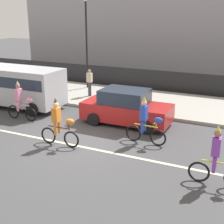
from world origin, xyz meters
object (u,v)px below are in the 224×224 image
at_px(parade_cyclist_purple, 219,160).
at_px(street_lamp_post, 86,29).
at_px(parade_cyclist_orange, 59,125).
at_px(parked_van_silver, 19,84).
at_px(parked_car_red, 126,108).
at_px(parade_cyclist_pink, 21,103).
at_px(parade_cyclist_cobalt, 146,123).
at_px(pedestrian_onlooker, 90,82).

bearing_deg(parade_cyclist_purple, street_lamp_post, 136.58).
distance_m(parade_cyclist_orange, parked_van_silver, 6.00).
bearing_deg(parade_cyclist_orange, parade_cyclist_purple, -4.54).
height_order(parade_cyclist_purple, parked_car_red, parade_cyclist_purple).
bearing_deg(parade_cyclist_orange, parade_cyclist_pink, 152.29).
xyz_separation_m(parade_cyclist_pink, parade_cyclist_cobalt, (6.38, -0.18, 0.00)).
xyz_separation_m(parade_cyclist_purple, parked_van_silver, (-10.86, 3.90, 0.44)).
bearing_deg(parade_cyclist_cobalt, pedestrian_onlooker, 136.62).
bearing_deg(parked_van_silver, street_lamp_post, 76.00).
distance_m(parade_cyclist_purple, street_lamp_post, 13.56).
xyz_separation_m(parade_cyclist_purple, parked_car_red, (-4.60, 3.89, -0.06)).
xyz_separation_m(parade_cyclist_purple, pedestrian_onlooker, (-8.34, 7.14, 0.17)).
height_order(street_lamp_post, pedestrian_onlooker, street_lamp_post).
bearing_deg(parade_cyclist_purple, parade_cyclist_orange, 175.46).
relative_size(parade_cyclist_purple, pedestrian_onlooker, 1.19).
distance_m(parked_car_red, street_lamp_post, 7.87).
distance_m(parked_van_silver, parked_car_red, 6.29).
bearing_deg(parade_cyclist_pink, parade_cyclist_cobalt, -1.57).
bearing_deg(parade_cyclist_pink, parade_cyclist_orange, -27.71).
bearing_deg(parade_cyclist_purple, parade_cyclist_pink, 166.42).
xyz_separation_m(parked_car_red, street_lamp_post, (-4.98, 5.18, 3.21)).
relative_size(parade_cyclist_pink, pedestrian_onlooker, 1.19).
xyz_separation_m(parade_cyclist_pink, parked_car_red, (4.78, 1.62, -0.06)).
xyz_separation_m(parade_cyclist_pink, pedestrian_onlooker, (1.04, 4.88, 0.17)).
relative_size(parked_car_red, street_lamp_post, 0.70).
height_order(parade_cyclist_orange, parked_car_red, parade_cyclist_orange).
relative_size(parade_cyclist_cobalt, pedestrian_onlooker, 1.19).
relative_size(parade_cyclist_orange, street_lamp_post, 0.33).
distance_m(parade_cyclist_cobalt, parked_van_silver, 8.09).
xyz_separation_m(parade_cyclist_orange, pedestrian_onlooker, (-2.37, 6.67, 0.17)).
bearing_deg(street_lamp_post, pedestrian_onlooker, -57.17).
bearing_deg(parked_van_silver, parade_cyclist_cobalt, -12.98).
relative_size(street_lamp_post, pedestrian_onlooker, 3.62).
relative_size(parade_cyclist_pink, parked_van_silver, 0.38).
distance_m(parade_cyclist_purple, pedestrian_onlooker, 10.98).
bearing_deg(parked_car_red, parked_van_silver, 179.83).
bearing_deg(pedestrian_onlooker, parked_van_silver, -128.00).
bearing_deg(parked_van_silver, parked_car_red, -0.17).
xyz_separation_m(parade_cyclist_purple, street_lamp_post, (-9.58, 9.06, 3.15)).
relative_size(parade_cyclist_orange, pedestrian_onlooker, 1.19).
height_order(parade_cyclist_purple, street_lamp_post, street_lamp_post).
height_order(parade_cyclist_cobalt, street_lamp_post, street_lamp_post).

